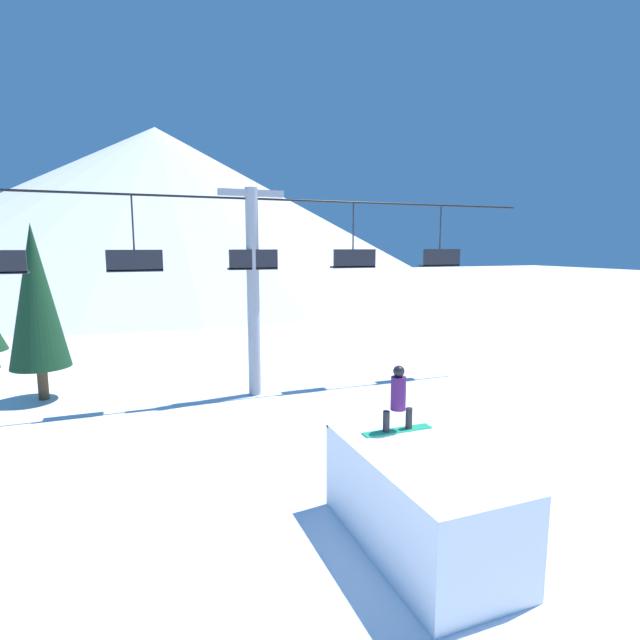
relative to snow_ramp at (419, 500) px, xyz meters
name	(u,v)px	position (x,y,z in m)	size (l,w,h in m)	color
ground_plane	(436,565)	(0.00, -0.61, -0.91)	(220.00, 220.00, 0.00)	white
mountain_ridge	(158,208)	(0.00, 67.34, 9.99)	(81.61, 81.61, 21.81)	silver
snow_ramp	(419,500)	(0.00, 0.00, 0.00)	(2.04, 4.13, 1.83)	white
snowboarder	(398,399)	(0.19, 1.16, 1.60)	(1.53, 0.31, 1.39)	#1E9E6B
chairlift	(253,274)	(-0.47, 10.64, 3.69)	(23.97, 0.46, 7.72)	#9E9EA3
pine_tree_near	(36,297)	(-7.91, 12.91, 2.90)	(2.07, 2.07, 6.44)	#4C3823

